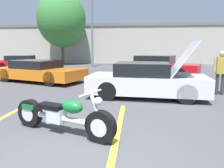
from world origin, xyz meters
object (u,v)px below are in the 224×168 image
parked_car_mid_left_row (39,71)px  parked_car_left_row (23,63)px  tree_background (62,19)px  spectator_near_motorcycle (221,69)px  show_car_hood_open (147,81)px  motorcycle (62,116)px  parked_car_mid_right_row (157,67)px  light_pole (93,20)px

parked_car_mid_left_row → parked_car_left_row: parked_car_left_row is taller
tree_background → spectator_near_motorcycle: size_ratio=4.56×
tree_background → show_car_hood_open: tree_background is taller
show_car_hood_open → parked_car_left_row: (-8.97, 8.11, -0.01)m
motorcycle → parked_car_mid_left_row: parked_car_mid_left_row is taller
show_car_hood_open → parked_car_mid_right_row: bearing=86.2°
motorcycle → parked_car_mid_left_row: size_ratio=0.45×
tree_background → motorcycle: 19.72m
motorcycle → parked_car_left_row: bearing=143.1°
parked_car_left_row → light_pole: bearing=26.4°
parked_car_left_row → parked_car_mid_left_row: bearing=-68.4°
motorcycle → show_car_hood_open: size_ratio=0.55×
parked_car_mid_left_row → parked_car_left_row: (-3.56, 5.01, 0.04)m
parked_car_mid_left_row → spectator_near_motorcycle: (8.13, -2.43, 0.42)m
parked_car_mid_right_row → spectator_near_motorcycle: 5.30m
tree_background → show_car_hood_open: size_ratio=1.76×
show_car_hood_open → parked_car_left_row: size_ratio=0.95×
show_car_hood_open → spectator_near_motorcycle: (2.72, 0.68, 0.37)m
motorcycle → parked_car_mid_right_row: bearing=95.1°
parked_car_left_row → parked_car_mid_right_row: bearing=-27.9°
motorcycle → parked_car_mid_left_row: 7.55m
parked_car_mid_left_row → parked_car_left_row: bearing=145.6°
light_pole → parked_car_mid_right_row: size_ratio=1.50×
parked_car_mid_right_row → parked_car_left_row: parked_car_mid_right_row is taller
motorcycle → spectator_near_motorcycle: 6.32m
tree_background → parked_car_mid_right_row: size_ratio=1.47×
motorcycle → parked_car_mid_left_row: (-3.50, 6.69, 0.17)m
light_pole → spectator_near_motorcycle: light_pole is taller
show_car_hood_open → parked_car_mid_left_row: 6.23m
spectator_near_motorcycle → parked_car_left_row: bearing=147.5°
show_car_hood_open → motorcycle: bearing=-112.9°
motorcycle → show_car_hood_open: bearing=84.0°
show_car_hood_open → tree_background: bearing=123.7°
show_car_hood_open → parked_car_mid_left_row: size_ratio=0.82×
parked_car_left_row → tree_background: bearing=67.9°
parked_car_mid_left_row → parked_car_mid_right_row: bearing=42.2°
light_pole → show_car_hood_open: (4.25, -12.09, -3.58)m
show_car_hood_open → spectator_near_motorcycle: 2.82m
show_car_hood_open → parked_car_mid_right_row: 5.70m
show_car_hood_open → parked_car_mid_left_row: bearing=155.3°
light_pole → parked_car_mid_right_row: light_pole is taller
tree_background → parked_car_left_row: bearing=-98.3°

